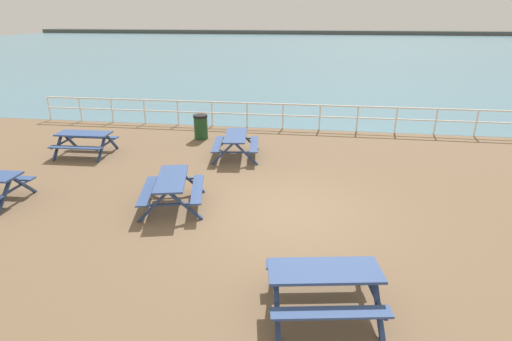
{
  "coord_description": "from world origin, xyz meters",
  "views": [
    {
      "loc": [
        0.52,
        -8.77,
        4.55
      ],
      "look_at": [
        -0.88,
        0.72,
        0.8
      ],
      "focal_mm": 28.1,
      "sensor_mm": 36.0,
      "label": 1
    }
  ],
  "objects": [
    {
      "name": "ground_plane",
      "position": [
        0.0,
        0.0,
        -0.1
      ],
      "size": [
        30.0,
        24.0,
        0.2
      ],
      "primitive_type": "cube",
      "color": "brown"
    },
    {
      "name": "sea_band",
      "position": [
        0.0,
        52.75,
        0.0
      ],
      "size": [
        142.0,
        90.0,
        0.01
      ],
      "primitive_type": "cube",
      "color": "teal",
      "rests_on": "ground"
    },
    {
      "name": "distant_shoreline",
      "position": [
        0.0,
        95.75,
        0.0
      ],
      "size": [
        142.0,
        6.0,
        1.8
      ],
      "primitive_type": "cube",
      "color": "#4C4C47",
      "rests_on": "ground"
    },
    {
      "name": "seaward_railing",
      "position": [
        -0.0,
        7.75,
        0.73
      ],
      "size": [
        23.07,
        0.07,
        1.08
      ],
      "color": "white",
      "rests_on": "ground"
    },
    {
      "name": "picnic_table_near_right",
      "position": [
        0.82,
        -3.33,
        0.58
      ],
      "size": [
        2.03,
        1.8,
        0.8
      ],
      "rotation": [
        0.0,
        0.0,
        0.17
      ],
      "color": "#334C84",
      "rests_on": "ground"
    },
    {
      "name": "picnic_table_mid_centre",
      "position": [
        -2.04,
        3.94,
        0.58
      ],
      "size": [
        1.74,
        1.98,
        0.8
      ],
      "rotation": [
        0.0,
        0.0,
        1.7
      ],
      "color": "#334C84",
      "rests_on": "ground"
    },
    {
      "name": "picnic_table_far_right",
      "position": [
        -7.23,
        3.41,
        0.58
      ],
      "size": [
        1.85,
        1.6,
        0.8
      ],
      "rotation": [
        0.0,
        0.0,
        0.04
      ],
      "color": "#334C84",
      "rests_on": "ground"
    },
    {
      "name": "picnic_table_seaward",
      "position": [
        -2.89,
        -0.01,
        0.58
      ],
      "size": [
        1.88,
        2.1,
        0.8
      ],
      "rotation": [
        0.0,
        0.0,
        1.81
      ],
      "color": "#334C84",
      "rests_on": "ground"
    },
    {
      "name": "litter_bin",
      "position": [
        -3.8,
        5.83,
        0.48
      ],
      "size": [
        0.55,
        0.55,
        0.95
      ],
      "color": "#1E4723",
      "rests_on": "ground"
    }
  ]
}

